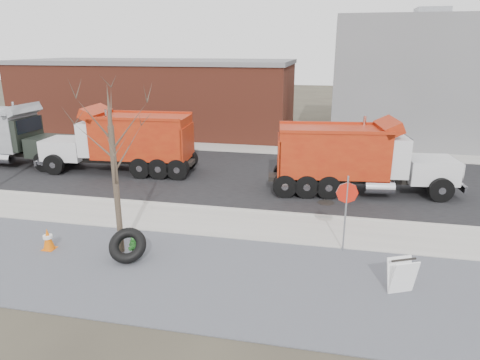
% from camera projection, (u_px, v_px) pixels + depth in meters
% --- Properties ---
extents(ground, '(120.00, 120.00, 0.00)m').
position_uv_depth(ground, '(239.00, 228.00, 15.24)').
color(ground, '#383328').
rests_on(ground, ground).
extents(gravel_verge, '(60.00, 5.00, 0.03)m').
position_uv_depth(gravel_verge, '(212.00, 277.00, 11.97)').
color(gravel_verge, slate).
rests_on(gravel_verge, ground).
extents(sidewalk, '(60.00, 2.50, 0.06)m').
position_uv_depth(sidewalk, '(240.00, 224.00, 15.46)').
color(sidewalk, '#9E9B93').
rests_on(sidewalk, ground).
extents(curb, '(60.00, 0.15, 0.11)m').
position_uv_depth(curb, '(247.00, 211.00, 16.67)').
color(curb, '#9E9B93').
rests_on(curb, ground).
extents(road, '(60.00, 9.40, 0.02)m').
position_uv_depth(road, '(265.00, 177.00, 21.12)').
color(road, black).
rests_on(road, ground).
extents(far_sidewalk, '(60.00, 2.00, 0.06)m').
position_uv_depth(far_sidewalk, '(279.00, 150.00, 26.43)').
color(far_sidewalk, '#9E9B93').
rests_on(far_sidewalk, ground).
extents(building_grey, '(12.00, 10.00, 8.00)m').
position_uv_depth(building_grey, '(423.00, 80.00, 29.06)').
color(building_grey, slate).
rests_on(building_grey, ground).
extents(building_brick, '(20.20, 8.20, 5.30)m').
position_uv_depth(building_brick, '(157.00, 95.00, 32.30)').
color(building_brick, brown).
rests_on(building_brick, ground).
extents(bare_tree, '(3.20, 3.20, 5.20)m').
position_uv_depth(bare_tree, '(113.00, 150.00, 12.46)').
color(bare_tree, '#382D23').
rests_on(bare_tree, ground).
extents(fire_hydrant, '(0.41, 0.41, 0.73)m').
position_uv_depth(fire_hydrant, '(135.00, 247.00, 13.02)').
color(fire_hydrant, '#286626').
rests_on(fire_hydrant, ground).
extents(truck_tire, '(1.30, 1.21, 1.01)m').
position_uv_depth(truck_tire, '(128.00, 245.00, 12.77)').
color(truck_tire, black).
rests_on(truck_tire, ground).
extents(stop_sign, '(0.67, 0.12, 2.48)m').
position_uv_depth(stop_sign, '(347.00, 200.00, 12.99)').
color(stop_sign, gray).
rests_on(stop_sign, ground).
extents(sandwich_board, '(0.81, 0.69, 0.96)m').
position_uv_depth(sandwich_board, '(402.00, 276.00, 11.05)').
color(sandwich_board, white).
rests_on(sandwich_board, ground).
extents(traffic_cone_near, '(0.38, 0.38, 0.73)m').
position_uv_depth(traffic_cone_near, '(48.00, 239.00, 13.48)').
color(traffic_cone_near, '#DF5F07').
rests_on(traffic_cone_near, ground).
extents(dump_truck_red_a, '(8.11, 3.13, 3.25)m').
position_uv_depth(dump_truck_red_a, '(355.00, 156.00, 18.47)').
color(dump_truck_red_a, black).
rests_on(dump_truck_red_a, ground).
extents(dump_truck_red_b, '(7.88, 2.75, 3.31)m').
position_uv_depth(dump_truck_red_b, '(124.00, 140.00, 21.50)').
color(dump_truck_red_b, black).
rests_on(dump_truck_red_b, ground).
extents(dump_truck_grey, '(7.23, 2.44, 3.27)m').
position_uv_depth(dump_truck_grey, '(3.00, 134.00, 23.13)').
color(dump_truck_grey, black).
rests_on(dump_truck_grey, ground).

